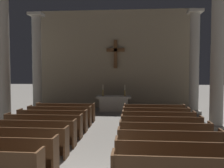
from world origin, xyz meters
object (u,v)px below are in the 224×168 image
Objects in this scene: pew_right_row_7 at (156,117)px; column_right_second at (217,61)px; column_left_third at (37,64)px; altar at (114,103)px; pew_left_row_8 at (66,112)px; pew_right_row_4 at (165,136)px; pew_left_row_2 at (0,153)px; pew_left_row_6 at (52,120)px; pew_right_row_3 at (169,145)px; column_right_third at (194,64)px; pew_left_row_3 at (19,141)px; pew_right_row_8 at (154,113)px; pew_right_row_6 at (158,122)px; pew_left_row_4 at (33,133)px; pew_right_row_2 at (176,158)px; candlestick_left at (103,92)px; candlestick_right at (125,92)px; pew_right_row_5 at (161,128)px; column_left_second at (4,62)px; pew_left_row_5 at (44,126)px; pew_left_row_7 at (60,116)px.

column_right_second is (2.63, -0.19, 2.56)m from pew_right_row_7.
column_left_third reaches higher than altar.
pew_left_row_8 and pew_right_row_4 have the same top height.
pew_left_row_2 is 4.23m from pew_left_row_6.
pew_right_row_3 is 0.48× the size of column_right_third.
pew_left_row_3 is 3.17m from pew_left_row_6.
pew_right_row_8 is at bearing 154.65° from column_right_second.
pew_right_row_8 is (4.54, 0.00, 0.00)m from pew_left_row_8.
pew_left_row_6 is 0.48× the size of column_left_third.
pew_right_row_6 is (0.00, 3.17, 0.00)m from pew_right_row_3.
pew_right_row_2 is at bearing -24.96° from pew_left_row_4.
altar reaches higher than pew_left_row_4.
pew_left_row_4 is at bearing -102.06° from candlestick_left.
candlestick_left is 1.40m from candlestick_right.
pew_right_row_3 is at bearing 0.00° from pew_left_row_3.
column_right_second is (2.63, 2.98, 2.56)m from pew_right_row_4.
pew_right_row_5 is (4.54, -1.06, 0.00)m from pew_left_row_6.
column_left_third is at bearing 140.05° from pew_right_row_5.
pew_left_row_4 is 4.23× the size of candlestick_right.
column_right_second and column_left_third have the same top height.
pew_left_row_2 is 1.00× the size of pew_right_row_5.
pew_left_row_3 is 1.00× the size of pew_right_row_7.
column_right_third is at bearing 66.38° from pew_right_row_5.
pew_right_row_3 is at bearing -13.10° from pew_left_row_4.
column_left_third reaches higher than pew_left_row_8.
column_left_third is 2.84× the size of altar.
pew_left_row_8 is at bearing 155.04° from pew_right_row_6.
pew_left_row_4 is 4.66m from pew_right_row_3.
pew_right_row_7 is at bearing -61.49° from altar.
pew_right_row_6 is 1.37× the size of altar.
pew_right_row_4 is 0.48× the size of column_left_second.
column_left_third is 5.89m from candlestick_right.
column_left_third is 4.57m from candlestick_left.
pew_left_row_5 is at bearing -115.26° from candlestick_right.
column_left_second reaches higher than altar.
pew_right_row_6 is 1.00× the size of pew_right_row_8.
pew_right_row_2 is 3.17m from pew_right_row_5.
pew_right_row_6 is 0.48× the size of column_left_third.
altar is at bearing 70.16° from pew_left_row_5.
candlestick_right is at bearing 99.42° from pew_right_row_2.
pew_left_row_8 is at bearing 145.08° from pew_right_row_5.
pew_left_row_6 is at bearing -119.56° from candlestick_right.
pew_left_row_3 and pew_left_row_6 have the same top height.
column_left_second is (-7.17, 2.98, 2.56)m from pew_right_row_4.
pew_left_row_7 is (0.00, 2.11, 0.00)m from pew_left_row_5.
pew_right_row_8 is at bearing 34.92° from pew_left_row_5.
pew_left_row_3 is 5.01m from pew_right_row_5.
altar is at bearing 41.74° from column_left_second.
pew_right_row_5 is 4.23× the size of candlestick_right.
column_right_third is at bearing 48.56° from pew_left_row_3.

